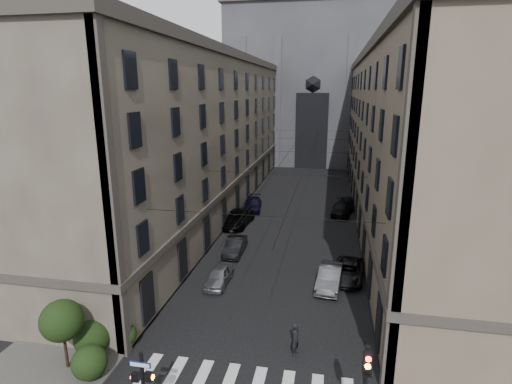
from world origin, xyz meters
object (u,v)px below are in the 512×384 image
Objects in this scene: car_left_midfar at (236,218)px; car_right_far at (348,203)px; gothic_tower at (316,73)px; car_left_far at (253,204)px; car_right_near at (330,277)px; car_right_midnear at (349,271)px; car_left_midnear at (235,246)px; pedestrian at (296,339)px; car_right_midfar at (342,209)px; car_left_near at (219,276)px.

car_left_midfar is 15.29m from car_right_far.
gothic_tower is 11.11× the size of car_left_far.
car_right_near reaches higher than car_right_midnear.
car_right_midnear is (1.46, 1.57, -0.10)m from car_right_near.
car_left_far is 1.09× the size of car_right_near.
car_left_midnear is at bearing -92.55° from car_left_far.
car_left_far is 2.59× the size of pedestrian.
car_right_midfar is (11.47, 6.13, -0.08)m from car_left_midfar.
gothic_tower reaches higher than car_left_near.
car_right_near reaches higher than car_left_far.
car_right_midnear is 19.93m from car_right_far.
car_left_midfar reaches higher than car_right_far.
car_left_midfar is at bearing 135.84° from car_right_near.
car_right_near is 2.37× the size of pedestrian.
car_left_far reaches higher than car_right_far.
car_left_midnear is at bearing -72.50° from car_left_midfar.
car_left_near is 0.83× the size of car_right_near.
gothic_tower reaches higher than car_left_midnear.
pedestrian is (-3.80, -30.07, 0.30)m from car_right_far.
pedestrian is at bearing -101.03° from car_right_far.
car_left_midfar is at bearing 144.59° from car_right_midnear.
car_right_midfar is at bearing -6.14° from car_left_far.
gothic_tower is 11.74× the size of car_right_midnear.
car_left_midfar is (-6.09, -45.98, -16.97)m from gothic_tower.
car_left_midfar is 1.15× the size of car_right_midfar.
car_right_near is 18.57m from car_right_midfar.
car_right_midfar is (5.38, -39.85, -17.05)m from gothic_tower.
car_right_midfar is (9.77, 13.72, 0.03)m from car_left_midnear.
car_right_midfar reaches higher than car_right_far.
car_right_midnear is at bearing -95.40° from car_right_far.
gothic_tower is 9.78× the size of car_left_midfar.
car_right_midnear is 2.46× the size of pedestrian.
car_left_midfar is (-1.89, 13.58, 0.15)m from car_left_near.
gothic_tower is at bearing 15.72° from pedestrian.
gothic_tower is at bearing 84.33° from car_left_midnear.
car_right_midnear is at bearing 15.84° from car_left_near.
car_left_far is at bearing 88.78° from car_left_midfar.
car_right_midfar reaches higher than car_right_midnear.
pedestrian is at bearing -100.52° from car_right_midnear.
car_right_near is at bearing -85.89° from gothic_tower.
gothic_tower is 59.61m from car_right_midnear.
car_left_near is at bearing -165.83° from car_right_near.
car_left_near is 8.48m from car_right_near.
pedestrian is (6.79, -13.39, 0.29)m from car_left_midnear.
car_left_midnear is 0.84× the size of car_left_far.
car_left_midnear is 15.01m from pedestrian.
car_left_far reaches higher than car_right_midfar.
pedestrian is at bearing -47.99° from car_left_near.
car_left_midnear is at bearing -94.68° from gothic_tower.
car_right_midfar is 27.27m from pedestrian.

